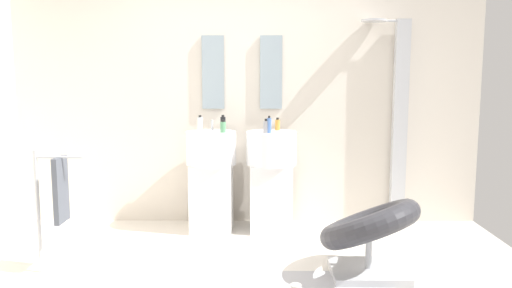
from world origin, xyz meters
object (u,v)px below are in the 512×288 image
Objects in this scene: soap_bottle_green at (223,127)px; soap_bottle_amber at (277,125)px; soap_bottle_black at (223,123)px; lounge_chair at (369,231)px; shower_column at (398,118)px; pedestal_sink_left at (211,177)px; soap_bottle_grey at (266,127)px; pedestal_sink_right at (271,177)px; soap_bottle_blue at (269,125)px; soap_bottle_clear at (200,123)px; towel_rack at (57,193)px.

soap_bottle_amber is at bearing 22.17° from soap_bottle_green.
soap_bottle_black is (-0.53, -0.01, 0.01)m from soap_bottle_amber.
soap_bottle_green is (-1.17, 1.06, 0.68)m from lounge_chair.
soap_bottle_black is at bearing -175.73° from shower_column.
shower_column reaches higher than pedestal_sink_left.
pedestal_sink_left is at bearing 138.40° from lounge_chair.
shower_column is at bearing 14.94° from soap_bottle_grey.
soap_bottle_grey is (-0.05, -0.11, 0.50)m from pedestal_sink_right.
shower_column reaches higher than soap_bottle_amber.
soap_bottle_blue is 0.51m from soap_bottle_black.
soap_bottle_grey reaches higher than soap_bottle_amber.
pedestal_sink_right is 1.37m from lounge_chair.
soap_bottle_clear is 0.71m from soap_bottle_blue.
lounge_chair is at bearing -41.60° from pedestal_sink_left.
towel_rack is (-1.64, -1.11, 0.10)m from pedestal_sink_right.
pedestal_sink_left and pedestal_sink_right have the same top height.
shower_column is 1.35m from soap_bottle_blue.
pedestal_sink_right is 0.52m from soap_bottle_grey.
shower_column is 12.75× the size of soap_bottle_blue.
soap_bottle_blue is at bearing 125.86° from lounge_chair.
shower_column reaches higher than towel_rack.
lounge_chair is at bearing -58.13° from pedestal_sink_right.
shower_column is 17.06× the size of soap_bottle_green.
soap_bottle_blue reaches higher than pedestal_sink_left.
soap_bottle_amber is (0.64, 0.12, 0.50)m from pedestal_sink_left.
soap_bottle_green is at bearing -38.88° from soap_bottle_clear.
towel_rack is 7.90× the size of soap_bottle_green.
shower_column is 1.37m from soap_bottle_grey.
shower_column is 13.61× the size of soap_bottle_black.
soap_bottle_amber is at bearing 10.97° from pedestal_sink_left.
towel_rack is 7.22× the size of soap_bottle_grey.
soap_bottle_black is (-1.19, 1.26, 0.69)m from lounge_chair.
lounge_chair is 2.37m from towel_rack.
soap_bottle_black reaches higher than soap_bottle_grey.
soap_bottle_amber is 0.83× the size of soap_bottle_clear.
soap_bottle_green is 0.91× the size of soap_bottle_grey.
pedestal_sink_right is 1.98m from towel_rack.
shower_column is (1.27, 0.24, 0.55)m from pedestal_sink_right.
lounge_chair is at bearing -111.90° from shower_column.
shower_column is at bearing 7.39° from pedestal_sink_left.
pedestal_sink_right is at bearing 79.64° from soap_bottle_blue.
pedestal_sink_left is at bearing 180.00° from pedestal_sink_right.
pedestal_sink_right is at bearing -13.16° from soap_bottle_black.
shower_column is at bearing 68.10° from lounge_chair.
soap_bottle_blue is (0.56, -0.13, 0.52)m from pedestal_sink_left.
towel_rack reaches higher than lounge_chair.
pedestal_sink_left is 0.54m from soap_bottle_black.
soap_bottle_blue reaches higher than soap_bottle_green.
pedestal_sink_left is at bearing 167.03° from soap_bottle_blue.
towel_rack is at bearing -143.94° from soap_bottle_amber.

